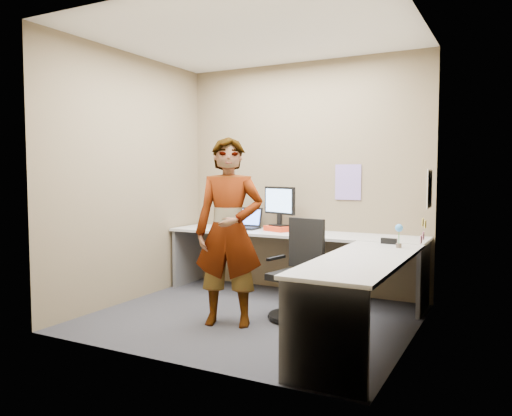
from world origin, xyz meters
The scene contains 21 objects.
ground centered at (0.00, 0.00, 0.00)m, with size 3.00×3.00×0.00m, color black.
wall_back centered at (0.00, 1.30, 1.35)m, with size 3.00×3.00×0.00m, color brown.
wall_right centered at (1.50, 0.00, 1.35)m, with size 2.70×2.70×0.00m, color brown.
wall_left centered at (-1.50, 0.00, 1.35)m, with size 2.70×2.70×0.00m, color brown.
ceiling centered at (0.00, 0.00, 2.70)m, with size 3.00×3.00×0.00m, color white.
desk centered at (0.44, 0.39, 0.59)m, with size 2.98×2.58×0.73m.
paper_ream centered at (-0.19, 1.03, 0.76)m, with size 0.30×0.22×0.06m, color red.
monitor centered at (-0.19, 1.05, 1.06)m, with size 0.46×0.23×0.45m.
laptop centered at (-0.66, 1.09, 0.79)m, with size 0.35×0.30×0.25m.
trackball_mouse centered at (-0.85, 1.05, 0.76)m, with size 0.12×0.08×0.07m.
origami centered at (0.27, 0.90, 0.76)m, with size 0.10×0.10×0.06m, color white.
stapler centered at (1.19, 0.55, 0.76)m, with size 0.15×0.04×0.06m, color black.
flower centered at (1.32, 0.35, 0.87)m, with size 0.07×0.07×0.22m.
calendar_purple centered at (0.55, 1.29, 1.30)m, with size 0.30×0.01×0.40m, color #846BB7.
calendar_white centered at (1.49, 0.90, 1.25)m, with size 0.01×0.28×0.38m, color white.
sticky_note_a centered at (1.49, 0.55, 0.95)m, with size 0.01×0.07×0.07m, color #F2E059.
sticky_note_b centered at (1.49, 0.60, 0.82)m, with size 0.01×0.07×0.07m, color pink.
sticky_note_c centered at (1.49, 0.48, 0.80)m, with size 0.01×0.07×0.07m, color pink.
sticky_note_d centered at (1.49, 0.70, 0.92)m, with size 0.01×0.07×0.07m, color #F2E059.
office_chair centered at (0.41, 0.18, 0.39)m, with size 0.53×0.50×0.94m.
person centered at (-0.09, -0.28, 0.86)m, with size 0.63×0.41×1.73m, color #999399.
Camera 1 is at (2.24, -4.20, 1.40)m, focal length 35.00 mm.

